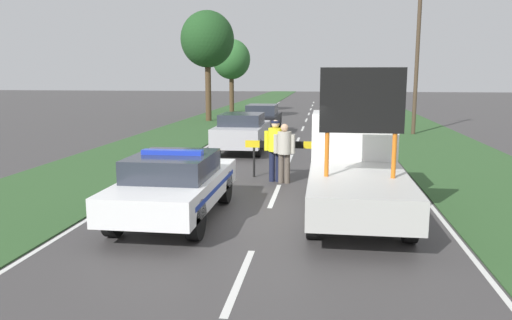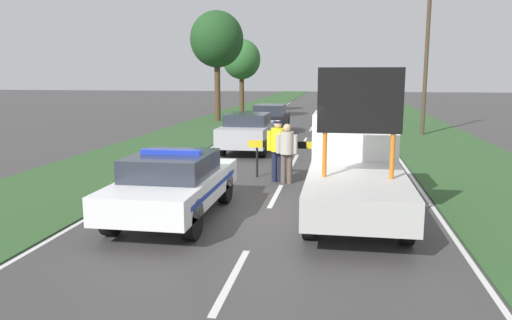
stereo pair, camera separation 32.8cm
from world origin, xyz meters
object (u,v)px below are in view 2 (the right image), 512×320
(police_car, at_px, (174,183))
(queued_car_sedan_black, at_px, (270,118))
(traffic_cone_near_truck, at_px, (186,169))
(pedestrian_civilian, at_px, (287,149))
(roadside_tree_near_right, at_px, (217,40))
(police_officer, at_px, (278,145))
(traffic_cone_centre_front, at_px, (201,158))
(roadside_tree_near_left, at_px, (242,60))
(road_barrier, at_px, (292,148))
(queued_car_sedan_silver, at_px, (248,132))
(queued_car_suv_grey, at_px, (345,112))
(traffic_cone_near_police, at_px, (201,166))
(work_truck, at_px, (355,165))
(utility_pole, at_px, (427,50))

(police_car, relative_size, queued_car_sedan_black, 1.12)
(police_car, bearing_deg, traffic_cone_near_truck, 105.95)
(pedestrian_civilian, relative_size, roadside_tree_near_right, 0.24)
(traffic_cone_near_truck, distance_m, queued_car_sedan_black, 12.09)
(police_officer, bearing_deg, traffic_cone_centre_front, -48.10)
(roadside_tree_near_left, bearing_deg, queued_car_sedan_black, -73.21)
(police_car, distance_m, police_officer, 4.44)
(road_barrier, height_order, traffic_cone_centre_front, road_barrier)
(pedestrian_civilian, bearing_deg, queued_car_sedan_black, 74.14)
(road_barrier, relative_size, queued_car_sedan_silver, 0.64)
(queued_car_sedan_silver, distance_m, queued_car_suv_grey, 12.68)
(pedestrian_civilian, distance_m, queued_car_sedan_black, 12.22)
(queued_car_sedan_black, bearing_deg, queued_car_suv_grey, -124.81)
(traffic_cone_near_truck, height_order, queued_car_sedan_silver, queued_car_sedan_silver)
(queued_car_sedan_silver, relative_size, roadside_tree_near_left, 0.71)
(police_officer, relative_size, traffic_cone_near_truck, 2.63)
(traffic_cone_near_police, bearing_deg, work_truck, -36.10)
(police_car, bearing_deg, pedestrian_civilian, 63.89)
(road_barrier, distance_m, roadside_tree_near_right, 19.50)
(traffic_cone_near_truck, relative_size, roadside_tree_near_right, 0.10)
(police_car, height_order, queued_car_sedan_silver, queued_car_sedan_silver)
(traffic_cone_near_police, bearing_deg, traffic_cone_centre_front, 106.01)
(traffic_cone_near_police, relative_size, queued_car_suv_grey, 0.12)
(roadside_tree_near_left, xyz_separation_m, utility_pole, (12.20, -13.71, 0.04))
(road_barrier, distance_m, queued_car_sedan_silver, 5.47)
(traffic_cone_near_police, relative_size, queued_car_sedan_silver, 0.14)
(police_officer, bearing_deg, pedestrian_civilian, 128.42)
(police_car, relative_size, utility_pole, 0.55)
(pedestrian_civilian, bearing_deg, traffic_cone_near_police, 138.58)
(police_car, relative_size, roadside_tree_near_left, 0.78)
(work_truck, relative_size, road_barrier, 2.05)
(police_car, height_order, police_officer, police_officer)
(queued_car_suv_grey, bearing_deg, roadside_tree_near_right, -5.31)
(police_officer, distance_m, queued_car_sedan_black, 11.99)
(traffic_cone_near_police, bearing_deg, queued_car_sedan_black, 86.78)
(traffic_cone_near_police, bearing_deg, pedestrian_civilian, -15.48)
(traffic_cone_centre_front, bearing_deg, queued_car_sedan_black, 84.59)
(pedestrian_civilian, distance_m, roadside_tree_near_left, 27.35)
(traffic_cone_near_truck, relative_size, roadside_tree_near_left, 0.12)
(queued_car_sedan_black, xyz_separation_m, roadside_tree_near_right, (-4.44, 6.52, 4.52))
(utility_pole, bearing_deg, roadside_tree_near_right, 154.47)
(pedestrian_civilian, xyz_separation_m, traffic_cone_near_police, (-2.77, 0.77, -0.73))
(police_officer, relative_size, queued_car_suv_grey, 0.39)
(work_truck, height_order, road_barrier, work_truck)
(police_officer, distance_m, roadside_tree_near_left, 27.09)
(queued_car_sedan_black, relative_size, utility_pole, 0.49)
(work_truck, height_order, traffic_cone_near_police, work_truck)
(work_truck, bearing_deg, queued_car_suv_grey, -86.27)
(road_barrier, bearing_deg, traffic_cone_centre_front, 160.69)
(roadside_tree_near_left, relative_size, utility_pole, 0.71)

